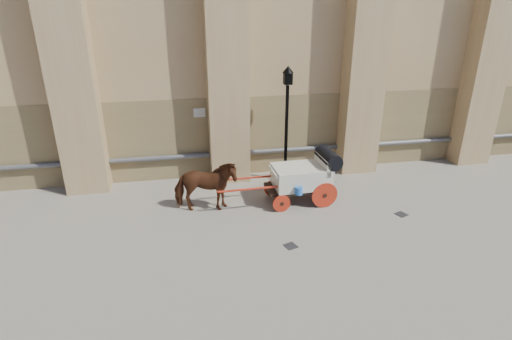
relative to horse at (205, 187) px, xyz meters
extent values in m
plane|color=gray|center=(2.07, -1.21, -0.84)|extent=(90.00, 90.00, 0.00)
cube|color=olive|center=(4.07, 2.94, 0.66)|extent=(44.00, 0.35, 3.00)
cylinder|color=#59595B|center=(4.07, 2.67, 0.06)|extent=(42.00, 0.18, 0.18)
cube|color=beige|center=(0.07, 2.76, 1.66)|extent=(0.42, 0.04, 0.32)
imported|color=#582D18|center=(0.00, 0.00, 0.00)|extent=(2.07, 1.11, 1.67)
cube|color=black|center=(3.03, 0.09, -0.31)|extent=(2.11, 1.00, 0.11)
cube|color=beige|center=(3.12, 0.09, 0.07)|extent=(1.83, 1.23, 0.67)
cube|color=beige|center=(3.83, 0.11, 0.45)|extent=(0.17, 1.19, 0.52)
cube|color=beige|center=(2.31, 0.07, 0.30)|extent=(0.36, 1.05, 0.10)
cylinder|color=black|center=(4.02, 0.11, 0.64)|extent=(0.56, 1.20, 0.53)
cylinder|color=#B62713|center=(3.75, -0.48, -0.41)|extent=(0.86, 0.08, 0.86)
cylinder|color=#B62713|center=(3.72, 0.69, -0.41)|extent=(0.86, 0.08, 0.86)
cylinder|color=#B62713|center=(2.33, -0.52, -0.55)|extent=(0.57, 0.07, 0.57)
cylinder|color=#B62713|center=(2.30, 0.66, -0.55)|extent=(0.57, 0.07, 0.57)
cylinder|color=#B62713|center=(1.47, -0.38, -0.03)|extent=(2.28, 0.12, 0.07)
cylinder|color=#B62713|center=(1.45, 0.48, -0.03)|extent=(2.28, 0.12, 0.07)
cylinder|color=blue|center=(2.85, -0.58, -0.12)|extent=(0.25, 0.25, 0.25)
cylinder|color=black|center=(3.06, 1.84, 0.93)|extent=(0.12, 0.12, 3.53)
cone|color=black|center=(3.06, 1.84, -0.66)|extent=(0.35, 0.35, 0.35)
cube|color=black|center=(3.06, 1.84, 2.94)|extent=(0.27, 0.27, 0.41)
cone|color=black|center=(3.06, 1.84, 3.24)|extent=(0.39, 0.39, 0.24)
cube|color=black|center=(2.09, -2.49, -0.83)|extent=(0.41, 0.41, 0.01)
cube|color=black|center=(5.97, -1.41, -0.83)|extent=(0.41, 0.41, 0.01)
camera|label=1|loc=(-0.56, -11.37, 5.19)|focal=28.00mm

